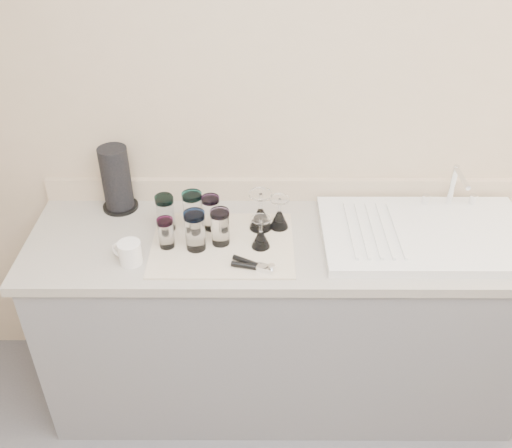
{
  "coord_description": "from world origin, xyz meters",
  "views": [
    {
      "loc": [
        -0.12,
        -0.63,
        2.24
      ],
      "look_at": [
        -0.12,
        1.15,
        1.0
      ],
      "focal_mm": 40.0,
      "sensor_mm": 36.0,
      "label": 1
    }
  ],
  "objects_px": {
    "tumbler_cyan": "(193,210)",
    "white_mug": "(129,253)",
    "paper_towel_roll": "(116,180)",
    "goblet_back_right": "(279,217)",
    "can_opener": "(253,265)",
    "tumbler_lavender": "(220,227)",
    "goblet_front_left": "(261,237)",
    "tumbler_magenta": "(166,233)",
    "tumbler_teal": "(165,211)",
    "tumbler_extra": "(166,213)",
    "sink_unit": "(426,233)",
    "tumbler_purple": "(211,212)",
    "goblet_back_left": "(261,216)",
    "tumbler_blue": "(195,230)"
  },
  "relations": [
    {
      "from": "tumbler_cyan",
      "to": "white_mug",
      "type": "height_order",
      "value": "tumbler_cyan"
    },
    {
      "from": "white_mug",
      "to": "paper_towel_roll",
      "type": "xyz_separation_m",
      "value": [
        -0.11,
        0.37,
        0.09
      ]
    },
    {
      "from": "goblet_back_right",
      "to": "can_opener",
      "type": "distance_m",
      "value": 0.28
    },
    {
      "from": "tumbler_lavender",
      "to": "can_opener",
      "type": "relative_size",
      "value": 0.91
    },
    {
      "from": "tumbler_lavender",
      "to": "goblet_front_left",
      "type": "distance_m",
      "value": 0.16
    },
    {
      "from": "tumbler_magenta",
      "to": "paper_towel_roll",
      "type": "bearing_deg",
      "value": 129.89
    },
    {
      "from": "tumbler_cyan",
      "to": "can_opener",
      "type": "height_order",
      "value": "tumbler_cyan"
    },
    {
      "from": "tumbler_magenta",
      "to": "tumbler_lavender",
      "type": "xyz_separation_m",
      "value": [
        0.21,
        0.02,
        0.01
      ]
    },
    {
      "from": "tumbler_teal",
      "to": "tumbler_extra",
      "type": "distance_m",
      "value": 0.02
    },
    {
      "from": "sink_unit",
      "to": "tumbler_teal",
      "type": "relative_size",
      "value": 5.8
    },
    {
      "from": "tumbler_purple",
      "to": "white_mug",
      "type": "distance_m",
      "value": 0.36
    },
    {
      "from": "tumbler_lavender",
      "to": "tumbler_teal",
      "type": "bearing_deg",
      "value": 153.7
    },
    {
      "from": "goblet_back_right",
      "to": "goblet_front_left",
      "type": "bearing_deg",
      "value": -119.71
    },
    {
      "from": "tumbler_magenta",
      "to": "tumbler_extra",
      "type": "relative_size",
      "value": 0.85
    },
    {
      "from": "tumbler_lavender",
      "to": "goblet_back_left",
      "type": "bearing_deg",
      "value": 33.55
    },
    {
      "from": "tumbler_lavender",
      "to": "white_mug",
      "type": "relative_size",
      "value": 1.14
    },
    {
      "from": "sink_unit",
      "to": "white_mug",
      "type": "xyz_separation_m",
      "value": [
        -1.14,
        -0.16,
        0.02
      ]
    },
    {
      "from": "sink_unit",
      "to": "can_opener",
      "type": "height_order",
      "value": "sink_unit"
    },
    {
      "from": "tumbler_cyan",
      "to": "goblet_back_right",
      "type": "distance_m",
      "value": 0.35
    },
    {
      "from": "sink_unit",
      "to": "tumbler_magenta",
      "type": "xyz_separation_m",
      "value": [
        -1.02,
        -0.07,
        0.05
      ]
    },
    {
      "from": "tumbler_lavender",
      "to": "paper_towel_roll",
      "type": "relative_size",
      "value": 0.53
    },
    {
      "from": "goblet_back_right",
      "to": "paper_towel_roll",
      "type": "relative_size",
      "value": 0.48
    },
    {
      "from": "tumbler_extra",
      "to": "tumbler_lavender",
      "type": "bearing_deg",
      "value": -22.93
    },
    {
      "from": "goblet_back_right",
      "to": "goblet_back_left",
      "type": "bearing_deg",
      "value": -175.75
    },
    {
      "from": "tumbler_purple",
      "to": "goblet_back_right",
      "type": "distance_m",
      "value": 0.27
    },
    {
      "from": "tumbler_cyan",
      "to": "goblet_back_left",
      "type": "bearing_deg",
      "value": -1.04
    },
    {
      "from": "tumbler_magenta",
      "to": "tumbler_lavender",
      "type": "relative_size",
      "value": 0.84
    },
    {
      "from": "tumbler_purple",
      "to": "tumbler_extra",
      "type": "height_order",
      "value": "tumbler_extra"
    },
    {
      "from": "tumbler_teal",
      "to": "tumbler_purple",
      "type": "bearing_deg",
      "value": -2.68
    },
    {
      "from": "sink_unit",
      "to": "goblet_back_right",
      "type": "distance_m",
      "value": 0.59
    },
    {
      "from": "goblet_back_left",
      "to": "white_mug",
      "type": "height_order",
      "value": "goblet_back_left"
    },
    {
      "from": "tumbler_cyan",
      "to": "tumbler_lavender",
      "type": "distance_m",
      "value": 0.16
    },
    {
      "from": "sink_unit",
      "to": "tumbler_lavender",
      "type": "height_order",
      "value": "sink_unit"
    },
    {
      "from": "sink_unit",
      "to": "goblet_back_left",
      "type": "height_order",
      "value": "sink_unit"
    },
    {
      "from": "tumbler_teal",
      "to": "can_opener",
      "type": "bearing_deg",
      "value": -36.89
    },
    {
      "from": "sink_unit",
      "to": "tumbler_teal",
      "type": "bearing_deg",
      "value": 176.46
    },
    {
      "from": "can_opener",
      "to": "paper_towel_roll",
      "type": "height_order",
      "value": "paper_towel_roll"
    },
    {
      "from": "tumbler_cyan",
      "to": "white_mug",
      "type": "bearing_deg",
      "value": -134.79
    },
    {
      "from": "can_opener",
      "to": "tumbler_purple",
      "type": "bearing_deg",
      "value": 123.38
    },
    {
      "from": "goblet_back_right",
      "to": "white_mug",
      "type": "relative_size",
      "value": 1.05
    },
    {
      "from": "goblet_front_left",
      "to": "can_opener",
      "type": "bearing_deg",
      "value": -102.37
    },
    {
      "from": "tumbler_magenta",
      "to": "goblet_front_left",
      "type": "distance_m",
      "value": 0.36
    },
    {
      "from": "tumbler_lavender",
      "to": "paper_towel_roll",
      "type": "distance_m",
      "value": 0.52
    },
    {
      "from": "white_mug",
      "to": "tumbler_lavender",
      "type": "bearing_deg",
      "value": 18.54
    },
    {
      "from": "sink_unit",
      "to": "goblet_back_right",
      "type": "height_order",
      "value": "sink_unit"
    },
    {
      "from": "goblet_back_right",
      "to": "paper_towel_roll",
      "type": "height_order",
      "value": "paper_towel_roll"
    },
    {
      "from": "tumbler_magenta",
      "to": "goblet_front_left",
      "type": "relative_size",
      "value": 0.95
    },
    {
      "from": "tumbler_blue",
      "to": "paper_towel_roll",
      "type": "bearing_deg",
      "value": 139.99
    },
    {
      "from": "tumbler_cyan",
      "to": "can_opener",
      "type": "bearing_deg",
      "value": -47.22
    },
    {
      "from": "tumbler_purple",
      "to": "goblet_back_left",
      "type": "bearing_deg",
      "value": -0.26
    }
  ]
}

